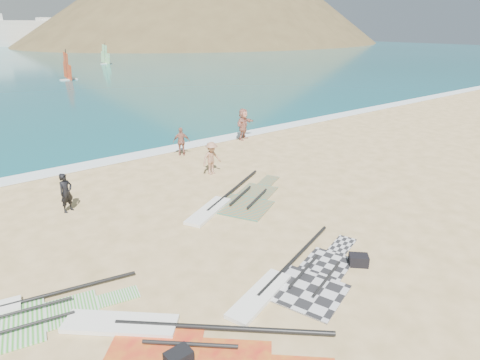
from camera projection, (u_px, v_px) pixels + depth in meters
ground at (293, 254)px, 12.43m from camera, size 300.00×300.00×0.00m
surf_line at (131, 157)px, 21.52m from camera, size 300.00×1.20×0.04m
headland_main at (214, 43)px, 156.82m from camera, size 143.00×143.00×45.00m
headland_minor at (264, 40)px, 184.13m from camera, size 70.00×70.00×28.00m
rig_grey at (295, 281)px, 11.04m from camera, size 5.66×3.25×0.20m
rig_green at (18, 314)px, 9.76m from camera, size 4.93×2.40×0.19m
rig_orange at (234, 202)px, 15.98m from camera, size 5.93×4.05×0.20m
rig_red at (169, 344)px, 8.86m from camera, size 5.17×5.41×0.20m
gear_bag_near at (179, 358)px, 8.32m from camera, size 0.55×0.41×0.34m
gear_bag_far at (359, 260)px, 11.80m from camera, size 0.66×0.66×0.33m
person_wetsuit at (66, 193)px, 15.02m from camera, size 0.66×0.57×1.52m
beachgoer_mid at (212, 158)px, 18.84m from camera, size 1.06×0.66×1.57m
beachgoer_back at (181, 142)px, 21.56m from camera, size 0.98×0.75×1.55m
beachgoer_right at (243, 124)px, 24.58m from camera, size 1.86×1.21×1.92m
windsurfer_centre at (67, 71)px, 51.05m from camera, size 2.17×2.58×3.86m
windsurfer_right at (105, 58)px, 72.17m from camera, size 2.15×2.41×3.77m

